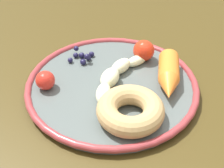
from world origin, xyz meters
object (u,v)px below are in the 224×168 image
carrot_orange (169,76)px  blueberry_pile (82,56)px  plate (112,85)px  banana (114,80)px  tomato_mid (144,51)px  tomato_near (45,80)px  donut (128,111)px  dining_table (113,106)px

carrot_orange → blueberry_pile: size_ratio=2.25×
plate → banana: size_ratio=1.89×
tomato_mid → tomato_near: bearing=13.3°
donut → tomato_near: 0.16m
plate → carrot_orange: (-0.10, 0.02, 0.02)m
banana → blueberry_pile: bearing=-65.5°
banana → blueberry_pile: 0.10m
donut → blueberry_pile: 0.18m
dining_table → banana: size_ratio=7.76×
dining_table → tomato_near: tomato_near is taller
plate → dining_table: bearing=-104.9°
plate → donut: donut is taller
plate → tomato_near: bearing=-7.9°
plate → blueberry_pile: blueberry_pile is taller
carrot_orange → tomato_mid: size_ratio=2.95×
dining_table → blueberry_pile: size_ratio=23.22×
plate → tomato_mid: 0.10m
donut → blueberry_pile: donut is taller
banana → blueberry_pile: banana is taller
carrot_orange → donut: size_ratio=1.15×
plate → carrot_orange: 0.10m
carrot_orange → tomato_mid: tomato_mid is taller
banana → dining_table: bearing=-98.8°
dining_table → blueberry_pile: bearing=-49.0°
donut → tomato_near: bearing=-41.4°
dining_table → blueberry_pile: 0.12m
dining_table → tomato_near: size_ratio=37.32×
tomato_mid → carrot_orange: bearing=103.1°
carrot_orange → tomato_near: bearing=-10.4°
banana → donut: (-0.00, 0.08, 0.00)m
plate → donut: (-0.00, 0.09, 0.02)m
plate → tomato_near: tomato_near is taller
banana → tomato_mid: bearing=-138.3°
plate → carrot_orange: size_ratio=2.52×
blueberry_pile → tomato_near: size_ratio=1.61×
plate → banana: bearing=116.9°
dining_table → carrot_orange: 0.15m
dining_table → tomato_near: 0.16m
dining_table → carrot_orange: carrot_orange is taller
donut → tomato_mid: (-0.07, -0.15, 0.00)m
banana → blueberry_pile: size_ratio=2.99×
tomato_near → carrot_orange: bearing=169.6°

